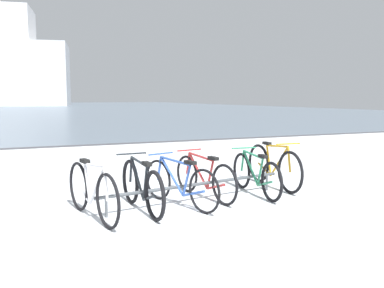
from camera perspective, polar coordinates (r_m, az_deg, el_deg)
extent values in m
cube|color=silver|center=(3.86, 2.44, -19.04)|extent=(80.00, 22.00, 0.08)
cube|color=slate|center=(69.17, -22.16, 4.63)|extent=(80.00, 110.00, 0.08)
cube|color=#47474C|center=(14.31, -17.09, -0.39)|extent=(80.00, 0.50, 0.05)
cylinder|color=#4C5156|center=(6.43, 0.64, -5.55)|extent=(3.24, 0.63, 0.05)
cylinder|color=#4C5156|center=(5.79, -11.66, -8.47)|extent=(0.04, 0.04, 0.28)
cylinder|color=#4C5156|center=(7.38, 10.20, -5.20)|extent=(0.04, 0.04, 0.28)
torus|color=black|center=(5.24, -11.49, -7.67)|extent=(0.18, 0.70, 0.70)
torus|color=black|center=(6.18, -15.28, -5.60)|extent=(0.18, 0.70, 0.70)
cylinder|color=silver|center=(5.52, -12.90, -5.64)|extent=(0.14, 0.54, 0.59)
cylinder|color=silver|center=(5.83, -14.12, -5.27)|extent=(0.07, 0.19, 0.53)
cylinder|color=silver|center=(5.54, -13.26, -2.86)|extent=(0.17, 0.67, 0.09)
cylinder|color=silver|center=(6.00, -14.55, -6.73)|extent=(0.12, 0.45, 0.19)
cylinder|color=silver|center=(5.23, -11.70, -5.39)|extent=(0.06, 0.12, 0.42)
cube|color=black|center=(5.85, -14.47, -2.25)|extent=(0.12, 0.21, 0.05)
cylinder|color=silver|center=(5.22, -11.93, -2.56)|extent=(0.46, 0.11, 0.02)
torus|color=black|center=(6.42, -8.44, -5.12)|extent=(0.09, 0.68, 0.68)
torus|color=black|center=(5.49, -5.13, -7.06)|extent=(0.09, 0.68, 0.68)
cylinder|color=#1E2328|center=(6.09, -7.50, -4.60)|extent=(0.07, 0.53, 0.56)
cylinder|color=#1E2328|center=(5.79, -6.42, -5.39)|extent=(0.05, 0.19, 0.50)
cylinder|color=#1E2328|center=(5.98, -7.29, -2.40)|extent=(0.07, 0.66, 0.08)
cylinder|color=#1E2328|center=(5.70, -5.92, -7.34)|extent=(0.06, 0.44, 0.19)
cylinder|color=#1E2328|center=(6.35, -8.37, -3.46)|extent=(0.04, 0.11, 0.40)
cube|color=black|center=(5.67, -6.20, -2.70)|extent=(0.09, 0.20, 0.05)
cylinder|color=#1E2328|center=(6.28, -8.29, -1.32)|extent=(0.46, 0.05, 0.02)
torus|color=black|center=(6.62, -4.67, -4.89)|extent=(0.23, 0.62, 0.63)
torus|color=black|center=(5.80, 1.68, -6.50)|extent=(0.23, 0.62, 0.63)
cylinder|color=#3359B2|center=(6.33, -2.80, -4.35)|extent=(0.20, 0.55, 0.54)
cylinder|color=#3359B2|center=(6.06, -0.74, -5.03)|extent=(0.09, 0.20, 0.48)
cylinder|color=#3359B2|center=(6.22, -2.35, -2.32)|extent=(0.25, 0.68, 0.08)
cylinder|color=#3359B2|center=(5.99, 0.18, -6.79)|extent=(0.18, 0.46, 0.18)
cylinder|color=#3359B2|center=(6.56, -4.47, -3.34)|extent=(0.07, 0.12, 0.38)
cube|color=black|center=(5.95, -0.24, -2.55)|extent=(0.14, 0.21, 0.05)
cylinder|color=#3359B2|center=(6.49, -4.28, -1.33)|extent=(0.45, 0.16, 0.02)
torus|color=black|center=(7.11, -0.70, -4.10)|extent=(0.14, 0.63, 0.63)
torus|color=black|center=(6.25, 4.47, -5.59)|extent=(0.14, 0.63, 0.63)
cylinder|color=#B22D2D|center=(6.80, 0.84, -3.61)|extent=(0.12, 0.55, 0.54)
cylinder|color=#B22D2D|center=(6.53, 2.51, -4.25)|extent=(0.07, 0.20, 0.48)
cylinder|color=#B22D2D|center=(6.70, 1.21, -1.75)|extent=(0.15, 0.69, 0.08)
cylinder|color=#B22D2D|center=(6.44, 3.25, -5.86)|extent=(0.11, 0.46, 0.18)
cylinder|color=#B22D2D|center=(7.04, -0.53, -2.68)|extent=(0.05, 0.12, 0.38)
cube|color=black|center=(6.42, 2.93, -1.96)|extent=(0.11, 0.21, 0.05)
cylinder|color=#B22D2D|center=(6.98, -0.36, -0.82)|extent=(0.46, 0.10, 0.02)
torus|color=black|center=(7.46, 6.81, -3.63)|extent=(0.10, 0.63, 0.63)
torus|color=black|center=(6.55, 10.86, -5.12)|extent=(0.10, 0.63, 0.63)
cylinder|color=#2D8C60|center=(7.14, 8.02, -3.20)|extent=(0.08, 0.55, 0.53)
cylinder|color=#2D8C60|center=(6.85, 9.33, -3.82)|extent=(0.05, 0.19, 0.48)
cylinder|color=#2D8C60|center=(7.04, 8.35, -1.44)|extent=(0.09, 0.69, 0.08)
cylinder|color=#2D8C60|center=(6.75, 9.89, -5.37)|extent=(0.07, 0.46, 0.18)
cylinder|color=#2D8C60|center=(7.40, 6.96, -2.29)|extent=(0.04, 0.12, 0.37)
cube|color=black|center=(6.74, 9.69, -1.66)|extent=(0.09, 0.21, 0.05)
cylinder|color=#2D8C60|center=(7.33, 7.12, -0.54)|extent=(0.46, 0.06, 0.02)
torus|color=black|center=(7.17, 13.29, -3.80)|extent=(0.08, 0.73, 0.73)
torus|color=black|center=(8.04, 9.11, -2.60)|extent=(0.08, 0.73, 0.73)
cylinder|color=gold|center=(7.43, 11.85, -2.40)|extent=(0.06, 0.55, 0.61)
cylinder|color=gold|center=(7.71, 10.48, -2.23)|extent=(0.04, 0.19, 0.54)
cylinder|color=gold|center=(7.46, 11.57, -0.28)|extent=(0.06, 0.68, 0.09)
cylinder|color=gold|center=(7.87, 9.90, -3.42)|extent=(0.06, 0.46, 0.20)
cylinder|color=gold|center=(7.17, 13.16, -2.09)|extent=(0.04, 0.12, 0.43)
cube|color=black|center=(7.74, 10.22, 0.10)|extent=(0.09, 0.20, 0.05)
cylinder|color=gold|center=(7.17, 13.04, 0.02)|extent=(0.46, 0.04, 0.02)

